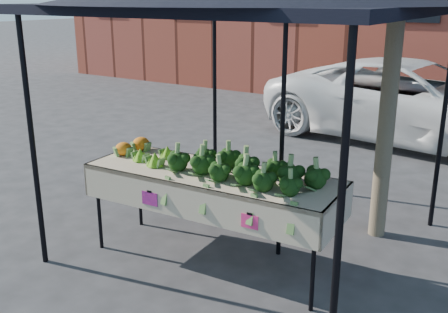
% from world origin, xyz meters
% --- Properties ---
extents(ground, '(90.00, 90.00, 0.00)m').
position_xyz_m(ground, '(0.00, 0.00, 0.00)').
color(ground, '#2A2A2D').
extents(table, '(2.45, 0.95, 0.90)m').
position_xyz_m(table, '(-0.10, -0.02, 0.45)').
color(table, '#C6B190').
rests_on(table, ground).
extents(canopy, '(3.16, 3.16, 2.74)m').
position_xyz_m(canopy, '(0.01, 0.53, 1.37)').
color(canopy, black).
rests_on(canopy, ground).
extents(broccoli_heap, '(1.45, 0.55, 0.24)m').
position_xyz_m(broccoli_heap, '(0.23, 0.00, 1.02)').
color(broccoli_heap, black).
rests_on(broccoli_heap, table).
extents(romanesco_cluster, '(0.42, 0.46, 0.19)m').
position_xyz_m(romanesco_cluster, '(-0.76, -0.04, 0.99)').
color(romanesco_cluster, '#73B227').
rests_on(romanesco_cluster, table).
extents(cauliflower_pair, '(0.22, 0.42, 0.17)m').
position_xyz_m(cauliflower_pair, '(-1.13, 0.04, 0.98)').
color(cauliflower_pair, orange).
rests_on(cauliflower_pair, table).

